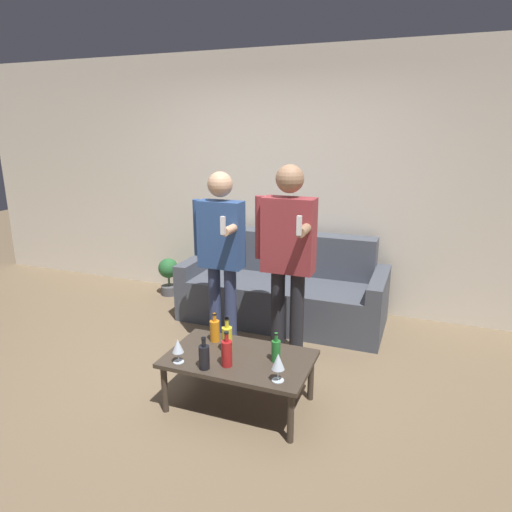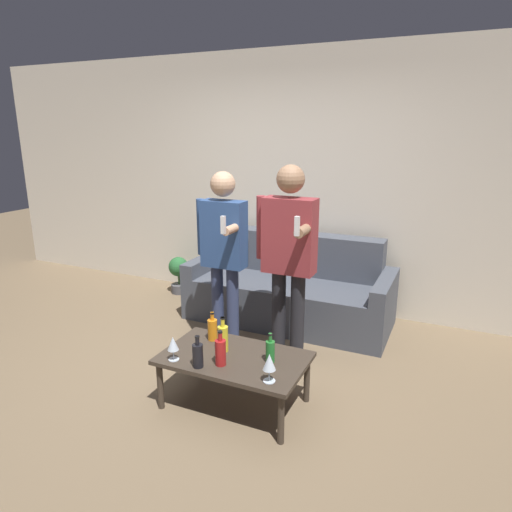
{
  "view_description": "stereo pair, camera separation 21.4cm",
  "coord_description": "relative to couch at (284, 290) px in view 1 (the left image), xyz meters",
  "views": [
    {
      "loc": [
        1.54,
        -2.69,
        1.91
      ],
      "look_at": [
        0.32,
        0.49,
        0.95
      ],
      "focal_mm": 32.0,
      "sensor_mm": 36.0,
      "label": 1
    },
    {
      "loc": [
        1.74,
        -2.61,
        1.91
      ],
      "look_at": [
        0.32,
        0.49,
        0.95
      ],
      "focal_mm": 32.0,
      "sensor_mm": 36.0,
      "label": 2
    }
  ],
  "objects": [
    {
      "name": "bottle_orange",
      "position": [
        0.07,
        -1.57,
        0.18
      ],
      "size": [
        0.07,
        0.07,
        0.26
      ],
      "color": "yellow",
      "rests_on": "coffee_table"
    },
    {
      "name": "couch",
      "position": [
        0.0,
        0.0,
        0.0
      ],
      "size": [
        2.03,
        0.84,
        0.86
      ],
      "color": "#474C56",
      "rests_on": "ground_plane"
    },
    {
      "name": "bottle_red",
      "position": [
        0.44,
        -1.57,
        0.16
      ],
      "size": [
        0.06,
        0.06,
        0.21
      ],
      "color": "#23752D",
      "rests_on": "coffee_table"
    },
    {
      "name": "bottle_green",
      "position": [
        0.03,
        -1.83,
        0.16
      ],
      "size": [
        0.07,
        0.07,
        0.22
      ],
      "color": "black",
      "rests_on": "coffee_table"
    },
    {
      "name": "wine_glass_far",
      "position": [
        -0.17,
        -1.82,
        0.19
      ],
      "size": [
        0.08,
        0.08,
        0.17
      ],
      "color": "silver",
      "rests_on": "coffee_table"
    },
    {
      "name": "person_standing_right",
      "position": [
        0.3,
        -0.88,
        0.67
      ],
      "size": [
        0.49,
        0.42,
        1.65
      ],
      "color": "#232328",
      "rests_on": "ground_plane"
    },
    {
      "name": "bottle_dark",
      "position": [
        0.15,
        -1.75,
        0.17
      ],
      "size": [
        0.07,
        0.07,
        0.25
      ],
      "color": "#B21E1E",
      "rests_on": "coffee_table"
    },
    {
      "name": "wine_glass_near",
      "position": [
        0.53,
        -1.8,
        0.2
      ],
      "size": [
        0.08,
        0.08,
        0.19
      ],
      "color": "silver",
      "rests_on": "coffee_table"
    },
    {
      "name": "bottle_yellow",
      "position": [
        -0.08,
        -1.44,
        0.16
      ],
      "size": [
        0.07,
        0.07,
        0.22
      ],
      "color": "orange",
      "rests_on": "coffee_table"
    },
    {
      "name": "ground_plane",
      "position": [
        -0.23,
        -1.53,
        -0.31
      ],
      "size": [
        16.0,
        16.0,
        0.0
      ],
      "primitive_type": "plane",
      "color": "#756047"
    },
    {
      "name": "potted_plant",
      "position": [
        -1.48,
        0.17,
        -0.05
      ],
      "size": [
        0.23,
        0.23,
        0.44
      ],
      "color": "#4C4C51",
      "rests_on": "ground_plane"
    },
    {
      "name": "person_standing_left",
      "position": [
        -0.31,
        -0.84,
        0.63
      ],
      "size": [
        0.45,
        0.4,
        1.57
      ],
      "color": "navy",
      "rests_on": "ground_plane"
    },
    {
      "name": "wall_back",
      "position": [
        -0.23,
        0.49,
        1.04
      ],
      "size": [
        8.0,
        0.06,
        2.7
      ],
      "color": "beige",
      "rests_on": "ground_plane"
    },
    {
      "name": "coffee_table",
      "position": [
        0.18,
        -1.61,
        0.04
      ],
      "size": [
        1.01,
        0.61,
        0.38
      ],
      "color": "#3D3328",
      "rests_on": "ground_plane"
    }
  ]
}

